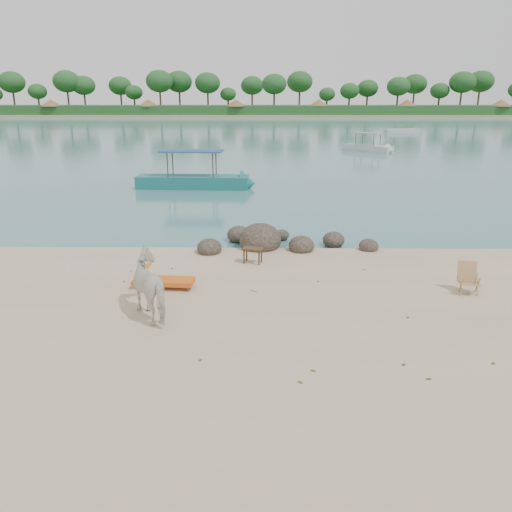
{
  "coord_description": "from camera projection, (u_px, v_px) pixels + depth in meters",
  "views": [
    {
      "loc": [
        -0.03,
        -10.49,
        4.96
      ],
      "look_at": [
        -0.21,
        2.0,
        1.0
      ],
      "focal_mm": 35.0,
      "sensor_mm": 36.0,
      "label": 1
    }
  ],
  "objects": [
    {
      "name": "boat_mid",
      "position": [
        368.0,
        136.0,
        49.04
      ],
      "size": [
        5.07,
        5.06,
        2.85
      ],
      "primitive_type": null,
      "rotation": [
        0.0,
        0.0,
        -0.78
      ],
      "color": "beige",
      "rests_on": "water"
    },
    {
      "name": "far_shore",
      "position": [
        264.0,
        113.0,
        173.54
      ],
      "size": [
        420.0,
        90.0,
        1.4
      ],
      "primitive_type": "cube",
      "color": "tan",
      "rests_on": "ground"
    },
    {
      "name": "side_table",
      "position": [
        253.0,
        256.0,
        15.57
      ],
      "size": [
        0.68,
        0.53,
        0.49
      ],
      "primitive_type": null,
      "rotation": [
        0.0,
        0.0,
        -0.26
      ],
      "color": "#362215",
      "rests_on": "ground"
    },
    {
      "name": "boat_far",
      "position": [
        402.0,
        130.0,
        75.36
      ],
      "size": [
        6.21,
        2.94,
        0.7
      ],
      "primitive_type": null,
      "rotation": [
        0.0,
        0.0,
        0.27
      ],
      "color": "#B8B7B4",
      "rests_on": "water"
    },
    {
      "name": "dead_leaves",
      "position": [
        285.0,
        313.0,
        12.04
      ],
      "size": [
        8.58,
        6.44,
        0.0
      ],
      "color": "brown",
      "rests_on": "ground"
    },
    {
      "name": "boat_near",
      "position": [
        192.0,
        157.0,
        28.61
      ],
      "size": [
        7.28,
        1.89,
        3.5
      ],
      "primitive_type": null,
      "rotation": [
        0.0,
        0.0,
        -0.04
      ],
      "color": "#1A6564",
      "rests_on": "water"
    },
    {
      "name": "cow",
      "position": [
        154.0,
        287.0,
        11.64
      ],
      "size": [
        1.71,
        1.93,
        1.51
      ],
      "primitive_type": "imported",
      "rotation": [
        0.0,
        0.0,
        3.77
      ],
      "color": "white",
      "rests_on": "ground"
    },
    {
      "name": "boulders",
      "position": [
        269.0,
        241.0,
        17.35
      ],
      "size": [
        6.15,
        2.66,
        1.1
      ],
      "rotation": [
        0.0,
        0.0,
        0.05
      ],
      "color": "#2F291F",
      "rests_on": "ground"
    },
    {
      "name": "deck_chair",
      "position": [
        470.0,
        280.0,
        13.06
      ],
      "size": [
        0.62,
        0.66,
        0.81
      ],
      "primitive_type": null,
      "rotation": [
        0.0,
        0.0,
        -0.2
      ],
      "color": "#A87D54",
      "rests_on": "ground"
    },
    {
      "name": "far_scenery",
      "position": [
        264.0,
        105.0,
        140.85
      ],
      "size": [
        420.0,
        18.0,
        9.5
      ],
      "color": "#1E4C1E",
      "rests_on": "ground"
    },
    {
      "name": "lounge_chair",
      "position": [
        167.0,
        279.0,
        13.54
      ],
      "size": [
        1.84,
        0.77,
        0.54
      ],
      "primitive_type": null,
      "rotation": [
        0.0,
        0.0,
        -0.08
      ],
      "color": "#DB5B19",
      "rests_on": "ground"
    },
    {
      "name": "water",
      "position": [
        264.0,
        125.0,
        97.29
      ],
      "size": [
        400.0,
        400.0,
        0.0
      ],
      "primitive_type": "plane",
      "color": "#386770",
      "rests_on": "ground"
    }
  ]
}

